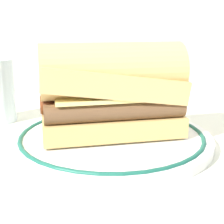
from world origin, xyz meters
name	(u,v)px	position (x,y,z in m)	size (l,w,h in m)	color
ground_plane	(107,143)	(0.00, 0.00, 0.00)	(1.50, 1.50, 0.00)	silver
plate	(112,138)	(0.01, 0.00, 0.01)	(0.27, 0.27, 0.01)	white
sausage_sandwich	(112,89)	(0.01, 0.00, 0.08)	(0.20, 0.11, 0.12)	tan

